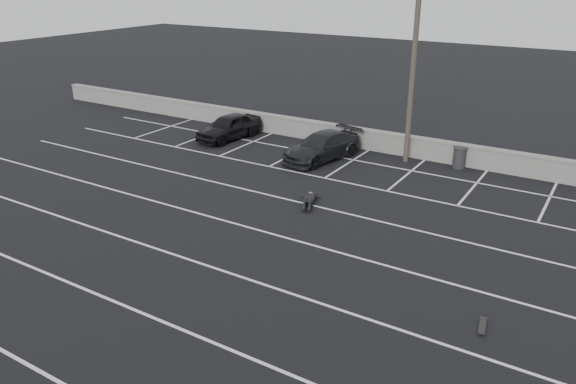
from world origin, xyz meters
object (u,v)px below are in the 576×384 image
Objects in this scene: car_left at (229,127)px; person at (309,196)px; trash_bin at (459,157)px; utility_pole at (414,62)px; car_right at (322,146)px; skateboard at (482,326)px.

car_left reaches higher than person.
person is (-3.96, -7.32, -0.29)m from trash_bin.
utility_pole is (9.67, 1.48, 4.09)m from car_left.
trash_bin is at bearing 33.86° from car_right.
car_left is 0.89× the size of car_right.
trash_bin is at bearing 38.42° from person.
utility_pole is 14.50m from skateboard.
car_left is 12.30m from trash_bin.
skateboard is at bearing -55.15° from person.
car_left is at bearing -171.22° from trash_bin.
car_right is at bearing 3.41° from car_left.
car_right is at bearing -159.34° from trash_bin.
car_left is 9.85m from person.
car_left reaches higher than skateboard.
car_right is 6.53× the size of skateboard.
car_right is at bearing 90.26° from person.
person is (8.19, -5.44, -0.46)m from car_left.
trash_bin is 8.33m from person.
skateboard is (6.64, -12.00, -4.71)m from utility_pole.
skateboard is (4.16, -12.40, -0.45)m from trash_bin.
utility_pole is 9.31× the size of trash_bin.
trash_bin is (2.48, 0.40, -4.26)m from utility_pole.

